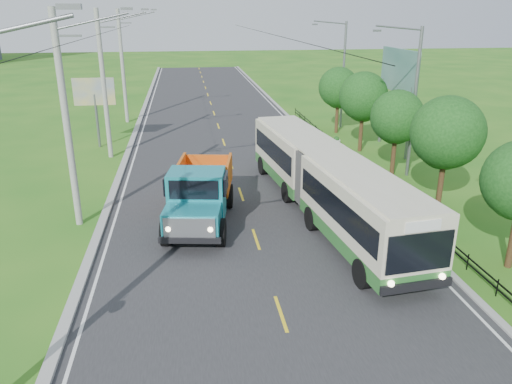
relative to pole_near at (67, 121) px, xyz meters
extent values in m
plane|color=#226718|center=(8.26, -9.00, -5.09)|extent=(240.00, 240.00, 0.00)
cube|color=#28282B|center=(8.26, 11.00, -5.08)|extent=(14.00, 120.00, 0.02)
cube|color=#9E9E99|center=(1.06, 11.00, -5.02)|extent=(0.40, 120.00, 0.15)
cube|color=#9E9E99|center=(15.41, 11.00, -5.04)|extent=(0.30, 120.00, 0.10)
cube|color=silver|center=(1.61, 11.00, -5.07)|extent=(0.12, 120.00, 0.00)
cube|color=silver|center=(14.91, 11.00, -5.07)|extent=(0.12, 120.00, 0.00)
cube|color=yellow|center=(8.26, -9.00, -5.07)|extent=(0.12, 2.20, 0.00)
cube|color=black|center=(16.26, 5.00, -4.79)|extent=(0.04, 40.00, 0.60)
cube|color=slate|center=(3.06, -12.00, 4.81)|extent=(0.50, 0.18, 0.12)
cylinder|color=gray|center=(-0.04, 0.00, -0.09)|extent=(0.32, 0.32, 10.00)
cube|color=slate|center=(0.46, 0.00, 3.71)|extent=(1.20, 0.10, 0.10)
cube|color=slate|center=(3.06, 0.00, 4.81)|extent=(0.50, 0.18, 0.12)
cylinder|color=gray|center=(-0.04, 12.00, -0.09)|extent=(0.32, 0.32, 10.00)
cube|color=slate|center=(0.46, 12.00, 3.71)|extent=(1.20, 0.10, 0.10)
cube|color=slate|center=(3.06, 12.00, 4.81)|extent=(0.50, 0.18, 0.12)
cylinder|color=gray|center=(-0.04, 24.00, -0.09)|extent=(0.32, 0.32, 10.00)
cube|color=slate|center=(0.46, 24.00, 3.71)|extent=(1.20, 0.10, 0.10)
cube|color=slate|center=(3.06, 24.00, 4.81)|extent=(0.50, 0.18, 0.12)
cylinder|color=#382314|center=(18.06, -1.00, -3.41)|extent=(0.28, 0.28, 3.36)
sphere|color=#123E11|center=(18.06, -1.00, -0.89)|extent=(3.60, 3.60, 3.60)
sphere|color=#123E11|center=(18.26, -0.50, -1.61)|extent=(2.64, 2.64, 2.64)
cylinder|color=#382314|center=(18.06, 5.00, -3.58)|extent=(0.28, 0.28, 3.02)
sphere|color=#123E11|center=(18.06, 5.00, -1.31)|extent=(3.24, 3.24, 3.24)
sphere|color=#123E11|center=(18.26, 5.50, -1.96)|extent=(2.38, 2.38, 2.38)
cylinder|color=#382314|center=(18.06, 11.00, -3.47)|extent=(0.28, 0.28, 3.25)
sphere|color=#123E11|center=(18.06, 11.00, -1.03)|extent=(3.48, 3.48, 3.48)
sphere|color=#123E11|center=(18.26, 11.50, -1.73)|extent=(2.55, 2.55, 2.55)
cylinder|color=#382314|center=(18.06, 17.00, -3.55)|extent=(0.28, 0.28, 3.08)
sphere|color=#123E11|center=(18.06, 17.00, -1.24)|extent=(3.30, 3.30, 3.30)
sphere|color=#123E11|center=(18.26, 17.50, -1.90)|extent=(2.42, 2.42, 2.42)
cylinder|color=slate|center=(19.06, 5.00, -0.59)|extent=(0.20, 0.20, 9.00)
cylinder|color=slate|center=(17.66, 5.00, 3.81)|extent=(2.80, 0.10, 0.34)
cube|color=slate|center=(16.36, 5.00, 3.66)|extent=(0.45, 0.16, 0.12)
cylinder|color=slate|center=(19.06, 19.00, -0.59)|extent=(0.20, 0.20, 9.00)
cylinder|color=slate|center=(17.66, 19.00, 3.81)|extent=(2.80, 0.10, 0.34)
cube|color=slate|center=(16.36, 19.00, 3.66)|extent=(0.45, 0.16, 0.12)
cylinder|color=silver|center=(16.86, -3.00, -4.89)|extent=(0.64, 0.64, 0.40)
sphere|color=#123E11|center=(16.86, -3.00, -4.64)|extent=(0.44, 0.44, 0.44)
cylinder|color=silver|center=(16.86, 5.00, -4.89)|extent=(0.64, 0.64, 0.40)
sphere|color=#123E11|center=(16.86, 5.00, -4.64)|extent=(0.44, 0.44, 0.44)
cylinder|color=silver|center=(16.86, 13.00, -4.89)|extent=(0.64, 0.64, 0.40)
sphere|color=#123E11|center=(16.86, 13.00, -4.64)|extent=(0.44, 0.44, 0.44)
cylinder|color=slate|center=(-1.24, 15.00, -3.09)|extent=(0.20, 0.20, 4.00)
cube|color=yellow|center=(-1.24, 15.00, -0.89)|extent=(3.00, 0.15, 2.00)
cylinder|color=slate|center=(20.56, 8.50, -2.59)|extent=(0.24, 0.24, 5.00)
cylinder|color=slate|center=(20.56, 13.50, -2.59)|extent=(0.24, 0.24, 5.00)
cube|color=#144C47|center=(20.56, 11.00, 0.71)|extent=(0.20, 6.00, 3.00)
cube|color=#2A692A|center=(12.58, -4.96, -4.21)|extent=(3.66, 8.56, 0.61)
cube|color=beige|center=(12.58, -4.96, -2.84)|extent=(3.66, 8.56, 2.14)
cube|color=black|center=(12.58, -4.96, -2.83)|extent=(3.63, 7.90, 1.05)
cube|color=#2A692A|center=(11.58, 4.12, -4.21)|extent=(3.60, 8.01, 0.61)
cube|color=beige|center=(11.58, 4.12, -2.84)|extent=(3.60, 8.01, 2.14)
cube|color=black|center=(11.58, 4.12, -2.83)|extent=(3.57, 7.35, 1.05)
cube|color=#4C4C4C|center=(12.07, -0.29, -3.15)|extent=(2.71, 1.38, 2.63)
cube|color=black|center=(13.03, -9.11, -3.02)|extent=(2.48, 0.34, 1.44)
cylinder|color=black|center=(11.62, -7.68, -4.52)|extent=(0.48, 1.18, 1.15)
cylinder|color=black|center=(14.10, -7.41, -4.52)|extent=(0.48, 1.18, 1.15)
cylinder|color=black|center=(11.03, -2.29, -4.52)|extent=(0.48, 1.18, 1.15)
cylinder|color=black|center=(13.51, -2.02, -4.52)|extent=(0.48, 1.18, 1.15)
cylinder|color=black|center=(10.62, 1.45, -4.52)|extent=(0.48, 1.18, 1.15)
cylinder|color=black|center=(13.10, 1.72, -4.52)|extent=(0.48, 1.18, 1.15)
cylinder|color=black|center=(10.06, 6.51, -4.52)|extent=(0.48, 1.18, 1.15)
cylinder|color=black|center=(12.55, 6.78, -4.52)|extent=(0.48, 1.18, 1.15)
cube|color=teal|center=(5.41, -3.41, -3.83)|extent=(2.64, 1.98, 1.15)
cube|color=teal|center=(5.70, -1.71, -3.26)|extent=(2.80, 2.23, 2.30)
cube|color=black|center=(5.70, -1.71, -2.68)|extent=(2.99, 1.93, 0.80)
cube|color=black|center=(5.85, -0.80, -4.35)|extent=(2.27, 6.99, 0.29)
cube|color=#C55C12|center=(6.17, 1.13, -3.20)|extent=(3.17, 3.84, 1.49)
cylinder|color=black|center=(4.26, -2.98, -4.46)|extent=(0.61, 1.31, 1.26)
cylinder|color=black|center=(6.64, -3.38, -4.46)|extent=(0.61, 1.31, 1.26)
cylinder|color=black|center=(5.02, 1.55, -4.46)|extent=(0.61, 1.31, 1.26)
cylinder|color=black|center=(7.40, 1.16, -4.46)|extent=(0.61, 1.31, 1.26)
camera|label=1|loc=(5.32, -23.41, 4.73)|focal=35.00mm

